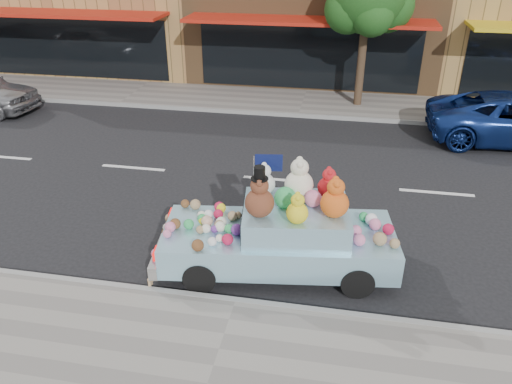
# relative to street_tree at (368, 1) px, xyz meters

# --- Properties ---
(ground) EXTENTS (120.00, 120.00, 0.00)m
(ground) POSITION_rel_street_tree_xyz_m (-2.03, -6.55, -3.69)
(ground) COLOR black
(ground) RESTS_ON ground
(near_sidewalk) EXTENTS (60.00, 3.00, 0.12)m
(near_sidewalk) POSITION_rel_street_tree_xyz_m (-2.03, -13.05, -3.63)
(near_sidewalk) COLOR gray
(near_sidewalk) RESTS_ON ground
(far_sidewalk) EXTENTS (60.00, 3.00, 0.12)m
(far_sidewalk) POSITION_rel_street_tree_xyz_m (-2.03, -0.05, -3.63)
(far_sidewalk) COLOR gray
(far_sidewalk) RESTS_ON ground
(near_kerb) EXTENTS (60.00, 0.12, 0.13)m
(near_kerb) POSITION_rel_street_tree_xyz_m (-2.03, -11.55, -3.63)
(near_kerb) COLOR gray
(near_kerb) RESTS_ON ground
(far_kerb) EXTENTS (60.00, 0.12, 0.13)m
(far_kerb) POSITION_rel_street_tree_xyz_m (-2.03, -1.55, -3.63)
(far_kerb) COLOR gray
(far_kerb) RESTS_ON ground
(street_tree) EXTENTS (3.00, 2.70, 5.22)m
(street_tree) POSITION_rel_street_tree_xyz_m (0.00, 0.00, 0.00)
(street_tree) COLOR #38281C
(street_tree) RESTS_ON ground
(art_car) EXTENTS (4.67, 2.33, 2.30)m
(art_car) POSITION_rel_street_tree_xyz_m (-1.42, -10.31, -2.90)
(art_car) COLOR black
(art_car) RESTS_ON ground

